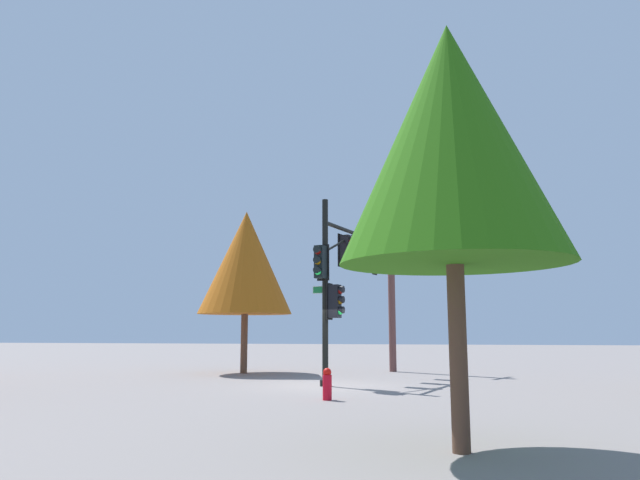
% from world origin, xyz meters
% --- Properties ---
extents(ground_plane, '(120.00, 120.00, 0.00)m').
position_xyz_m(ground_plane, '(0.00, 0.00, 0.00)').
color(ground_plane, gray).
extents(signal_pole_assembly, '(6.37, 2.25, 6.28)m').
position_xyz_m(signal_pole_assembly, '(1.55, -0.54, 4.06)').
color(signal_pole_assembly, black).
rests_on(signal_pole_assembly, ground_plane).
extents(utility_pole, '(1.64, 0.95, 8.26)m').
position_xyz_m(utility_pole, '(7.30, -1.82, 4.24)').
color(utility_pole, brown).
rests_on(utility_pole, ground_plane).
extents(fire_hydrant, '(0.33, 0.24, 0.83)m').
position_xyz_m(fire_hydrant, '(-3.82, -0.71, 0.41)').
color(fire_hydrant, red).
rests_on(fire_hydrant, ground_plane).
extents(tree_mid, '(4.08, 4.08, 7.06)m').
position_xyz_m(tree_mid, '(5.13, 4.43, 4.78)').
color(tree_mid, brown).
rests_on(tree_mid, ground_plane).
extents(tree_far, '(3.63, 3.63, 6.86)m').
position_xyz_m(tree_far, '(-10.06, -3.78, 4.83)').
color(tree_far, brown).
rests_on(tree_far, ground_plane).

